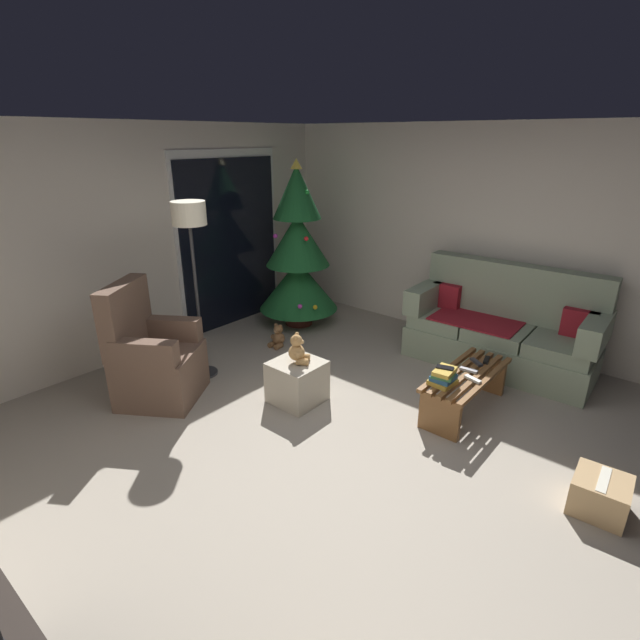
# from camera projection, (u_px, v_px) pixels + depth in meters

# --- Properties ---
(ground_plane) EXTENTS (7.00, 7.00, 0.00)m
(ground_plane) POSITION_uv_depth(u_px,v_px,m) (355.00, 455.00, 3.75)
(ground_plane) COLOR #9E9384
(wall_back) EXTENTS (5.72, 0.12, 2.50)m
(wall_back) POSITION_uv_depth(u_px,v_px,m) (129.00, 245.00, 5.14)
(wall_back) COLOR beige
(wall_back) RESTS_ON ground
(wall_right) EXTENTS (0.12, 6.00, 2.50)m
(wall_right) POSITION_uv_depth(u_px,v_px,m) (510.00, 241.00, 5.33)
(wall_right) COLOR beige
(wall_right) RESTS_ON ground
(patio_door_frame) EXTENTS (1.60, 0.02, 2.20)m
(patio_door_frame) POSITION_uv_depth(u_px,v_px,m) (230.00, 240.00, 6.09)
(patio_door_frame) COLOR silver
(patio_door_frame) RESTS_ON ground
(patio_door_glass) EXTENTS (1.50, 0.02, 2.10)m
(patio_door_glass) POSITION_uv_depth(u_px,v_px,m) (231.00, 244.00, 6.09)
(patio_door_glass) COLOR black
(patio_door_glass) RESTS_ON ground
(couch) EXTENTS (0.84, 1.96, 1.08)m
(couch) POSITION_uv_depth(u_px,v_px,m) (502.00, 330.00, 5.11)
(couch) COLOR gray
(couch) RESTS_ON ground
(coffee_table) EXTENTS (1.10, 0.40, 0.38)m
(coffee_table) POSITION_uv_depth(u_px,v_px,m) (466.00, 385.00, 4.28)
(coffee_table) COLOR brown
(coffee_table) RESTS_ON ground
(remote_graphite) EXTENTS (0.13, 0.15, 0.02)m
(remote_graphite) POSITION_uv_depth(u_px,v_px,m) (476.00, 362.00, 4.40)
(remote_graphite) COLOR #333338
(remote_graphite) RESTS_ON coffee_table
(remote_silver) EXTENTS (0.06, 0.16, 0.02)m
(remote_silver) POSITION_uv_depth(u_px,v_px,m) (469.00, 370.00, 4.25)
(remote_silver) COLOR #ADADB2
(remote_silver) RESTS_ON coffee_table
(remote_white) EXTENTS (0.08, 0.16, 0.02)m
(remote_white) POSITION_uv_depth(u_px,v_px,m) (473.00, 379.00, 4.09)
(remote_white) COLOR silver
(remote_white) RESTS_ON coffee_table
(remote_black) EXTENTS (0.16, 0.08, 0.02)m
(remote_black) POSITION_uv_depth(u_px,v_px,m) (486.00, 360.00, 4.44)
(remote_black) COLOR black
(remote_black) RESTS_ON coffee_table
(book_stack) EXTENTS (0.23, 0.21, 0.15)m
(book_stack) POSITION_uv_depth(u_px,v_px,m) (443.00, 377.00, 4.01)
(book_stack) COLOR #B79333
(book_stack) RESTS_ON coffee_table
(cell_phone) EXTENTS (0.11, 0.16, 0.01)m
(cell_phone) POSITION_uv_depth(u_px,v_px,m) (445.00, 367.00, 3.99)
(cell_phone) COLOR black
(cell_phone) RESTS_ON book_stack
(christmas_tree) EXTENTS (1.02, 1.02, 2.10)m
(christmas_tree) POSITION_uv_depth(u_px,v_px,m) (298.00, 255.00, 6.04)
(christmas_tree) COLOR #4C1E19
(christmas_tree) RESTS_ON ground
(armchair) EXTENTS (0.95, 0.95, 1.13)m
(armchair) POSITION_uv_depth(u_px,v_px,m) (154.00, 359.00, 4.44)
(armchair) COLOR brown
(armchair) RESTS_ON ground
(floor_lamp) EXTENTS (0.32, 0.32, 1.78)m
(floor_lamp) POSITION_uv_depth(u_px,v_px,m) (190.00, 231.00, 4.49)
(floor_lamp) COLOR #2D2D30
(floor_lamp) RESTS_ON ground
(ottoman) EXTENTS (0.44, 0.44, 0.40)m
(ottoman) POSITION_uv_depth(u_px,v_px,m) (297.00, 381.00, 4.46)
(ottoman) COLOR #B2A893
(ottoman) RESTS_ON ground
(teddy_bear_honey) EXTENTS (0.21, 0.22, 0.29)m
(teddy_bear_honey) POSITION_uv_depth(u_px,v_px,m) (298.00, 350.00, 4.34)
(teddy_bear_honey) COLOR tan
(teddy_bear_honey) RESTS_ON ottoman
(teddy_bear_chestnut_by_tree) EXTENTS (0.19, 0.20, 0.29)m
(teddy_bear_chestnut_by_tree) POSITION_uv_depth(u_px,v_px,m) (278.00, 337.00, 5.64)
(teddy_bear_chestnut_by_tree) COLOR brown
(teddy_bear_chestnut_by_tree) RESTS_ON ground
(cardboard_box_taped_mid_floor) EXTENTS (0.36, 0.36, 0.25)m
(cardboard_box_taped_mid_floor) POSITION_uv_depth(u_px,v_px,m) (600.00, 495.00, 3.16)
(cardboard_box_taped_mid_floor) COLOR tan
(cardboard_box_taped_mid_floor) RESTS_ON ground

